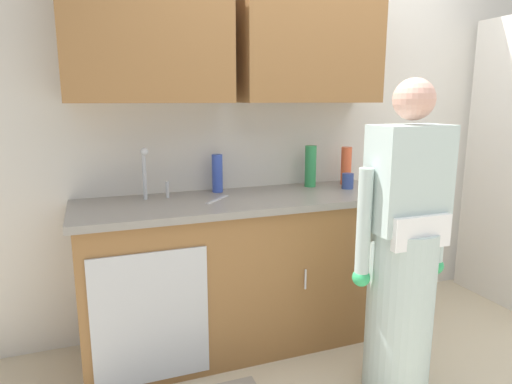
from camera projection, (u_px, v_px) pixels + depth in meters
name	position (u px, v px, depth m)	size (l,w,h in m)	color
ground_plane	(380.00, 384.00, 2.42)	(9.00, 9.00, 0.00)	beige
kitchen_wall_with_uppers	(285.00, 106.00, 2.99)	(4.80, 0.44, 2.70)	beige
counter_cabinet	(242.00, 274.00, 2.78)	(1.90, 0.62, 0.90)	brown
countertop	(241.00, 201.00, 2.69)	(1.96, 0.66, 0.04)	gray
sink	(156.00, 206.00, 2.52)	(0.50, 0.36, 0.35)	#B7BABF
person_at_sink	(402.00, 265.00, 2.27)	(0.55, 0.34, 1.62)	white
bottle_soap	(217.00, 173.00, 2.82)	(0.07, 0.07, 0.24)	#334CB2
bottle_cleaner_spray	(310.00, 166.00, 3.00)	(0.08, 0.08, 0.28)	#2D8C4C
bottle_dish_liquid	(346.00, 166.00, 3.09)	(0.07, 0.07, 0.26)	#E05933
cup_by_sink	(348.00, 181.00, 2.95)	(0.08, 0.08, 0.10)	#33478C
knife_on_counter	(217.00, 199.00, 2.62)	(0.24, 0.02, 0.01)	silver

